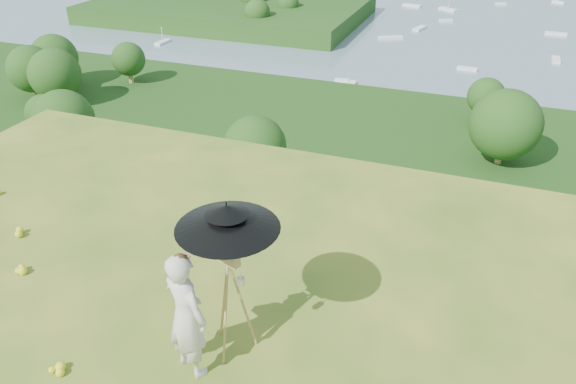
% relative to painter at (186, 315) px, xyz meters
% --- Properties ---
extents(ground, '(14.00, 14.00, 0.00)m').
position_rel_painter_xyz_m(ground, '(-0.96, -0.51, -0.89)').
color(ground, '#3E651D').
rests_on(ground, ground).
extents(forest_slope, '(140.00, 56.00, 22.00)m').
position_rel_painter_xyz_m(forest_slope, '(-0.96, 34.49, -29.89)').
color(forest_slope, '#12380F').
rests_on(forest_slope, bay_water).
extents(shoreline_tier, '(170.00, 28.00, 8.00)m').
position_rel_painter_xyz_m(shoreline_tier, '(-0.96, 74.49, -36.89)').
color(shoreline_tier, slate).
rests_on(shoreline_tier, bay_water).
extents(peninsula, '(90.00, 60.00, 12.00)m').
position_rel_painter_xyz_m(peninsula, '(-75.96, 154.49, -29.89)').
color(peninsula, '#12380F').
rests_on(peninsula, bay_water).
extents(slope_trees, '(110.00, 50.00, 6.00)m').
position_rel_painter_xyz_m(slope_trees, '(-0.96, 34.49, -15.89)').
color(slope_trees, '#214615').
rests_on(slope_trees, forest_slope).
extents(harbor_town, '(110.00, 22.00, 5.00)m').
position_rel_painter_xyz_m(harbor_town, '(-0.96, 74.49, -30.39)').
color(harbor_town, silver).
rests_on(harbor_town, shoreline_tier).
extents(moored_boats, '(140.00, 140.00, 0.70)m').
position_rel_painter_xyz_m(moored_boats, '(-13.46, 160.49, -34.54)').
color(moored_boats, white).
rests_on(moored_boats, bay_water).
extents(wildflowers, '(10.00, 10.50, 0.12)m').
position_rel_painter_xyz_m(wildflowers, '(-0.96, -0.26, -0.83)').
color(wildflowers, yellow).
rests_on(wildflowers, ground).
extents(painter, '(0.76, 0.64, 1.77)m').
position_rel_painter_xyz_m(painter, '(0.00, 0.00, 0.00)').
color(painter, silver).
rests_on(painter, ground).
extents(field_easel, '(0.83, 0.83, 1.73)m').
position_rel_painter_xyz_m(field_easel, '(0.34, 0.51, -0.02)').
color(field_easel, '#A07C43').
rests_on(field_easel, ground).
extents(sun_umbrella, '(1.54, 1.54, 0.81)m').
position_rel_painter_xyz_m(sun_umbrella, '(0.35, 0.54, 0.94)').
color(sun_umbrella, black).
rests_on(sun_umbrella, field_easel).
extents(painter_cap, '(0.26, 0.28, 0.10)m').
position_rel_painter_xyz_m(painter_cap, '(0.00, 0.00, 0.83)').
color(painter_cap, '#E17E7B').
rests_on(painter_cap, painter).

